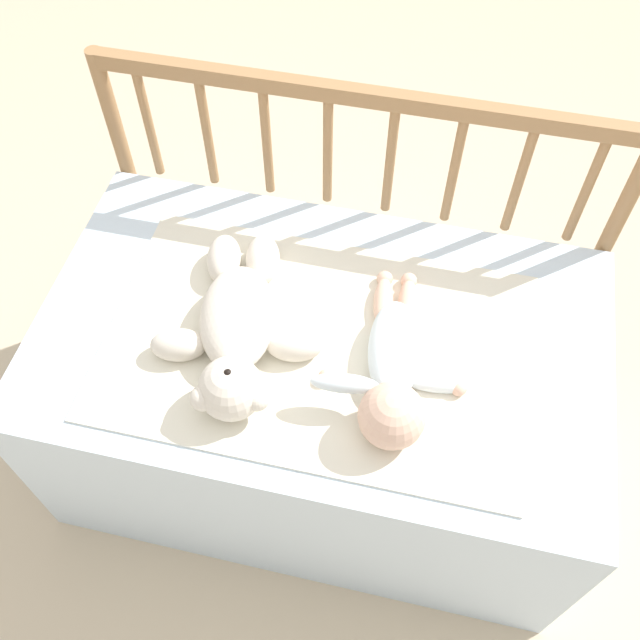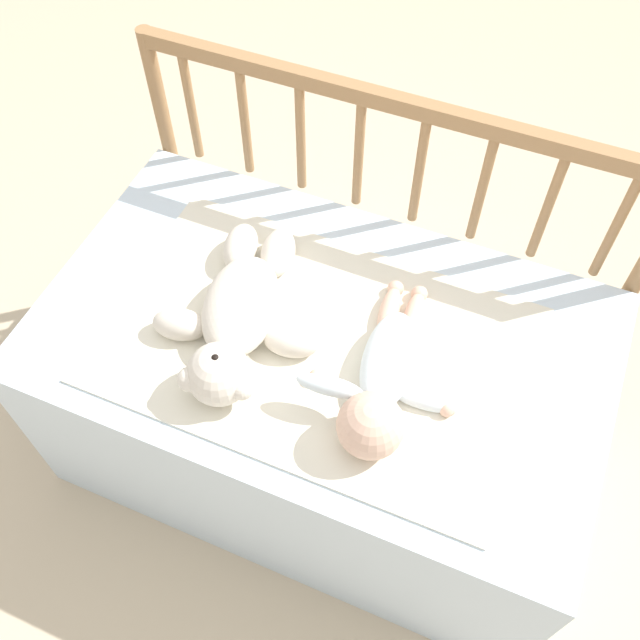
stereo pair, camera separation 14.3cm
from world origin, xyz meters
name	(u,v)px [view 2 (the right image)]	position (x,y,z in m)	size (l,w,h in m)	color
ground_plane	(321,443)	(0.00, 0.00, 0.00)	(12.00, 12.00, 0.00)	#C6B293
crib_mattress	(322,395)	(0.00, 0.00, 0.27)	(1.20, 0.72, 0.53)	silver
crib_rail	(386,187)	(0.00, 0.38, 0.61)	(1.20, 0.04, 0.86)	#997047
blanket	(315,344)	(0.00, -0.03, 0.54)	(0.87, 0.55, 0.01)	silver
teddy_bear	(238,317)	(-0.16, -0.06, 0.58)	(0.35, 0.47, 0.13)	silver
baby	(382,383)	(0.16, -0.09, 0.58)	(0.31, 0.44, 0.13)	white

